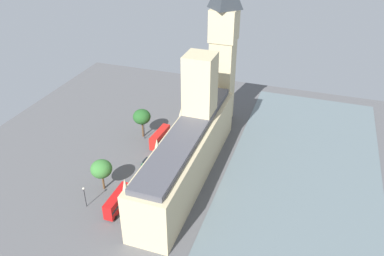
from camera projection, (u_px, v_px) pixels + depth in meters
The scene contains 13 objects.
ground_plane at pixel (181, 174), 113.31m from camera, with size 140.36×140.36×0.00m, color #565659.
river_thames at pixel (299, 199), 103.88m from camera, with size 43.24×126.33×0.25m, color slate.
parliament_building at pixel (190, 145), 109.56m from camera, with size 11.42×58.59×33.16m.
clock_tower at pixel (223, 46), 127.56m from camera, with size 8.67×8.67×53.00m.
double_decker_bus_midblock at pixel (160, 137), 125.83m from camera, with size 3.10×10.62×4.75m.
car_dark_green_trailing at pixel (147, 162), 117.12m from camera, with size 2.21×4.61×1.74m.
car_yellow_cab_far_end at pixel (137, 182), 108.85m from camera, with size 2.05×4.46×1.74m.
double_decker_bus_near_tower at pixel (118, 201), 99.42m from camera, with size 2.67×10.51×4.75m.
pedestrian_under_trees at pixel (142, 195), 104.33m from camera, with size 0.69×0.62×1.65m.
plane_tree_kerbside at pixel (101, 169), 104.34m from camera, with size 5.81×5.81×9.20m.
plane_tree_opposite_hall at pixel (142, 117), 127.44m from camera, with size 5.81×5.81×10.02m.
street_lamp_leading at pixel (84, 193), 99.29m from camera, with size 0.56×0.56×6.24m.
street_lamp_corner at pixel (144, 127), 127.89m from camera, with size 0.56×0.56×6.31m.
Camera 1 is at (-32.32, 84.55, 69.54)m, focal length 36.36 mm.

